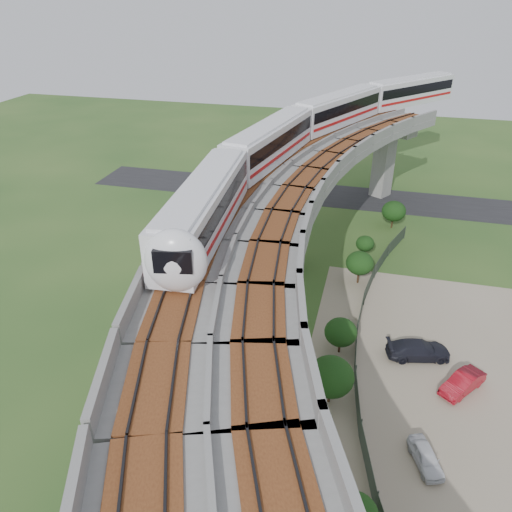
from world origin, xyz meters
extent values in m
plane|color=#284F1F|center=(0.00, 0.00, 0.00)|extent=(160.00, 160.00, 0.00)
cube|color=gray|center=(14.00, -2.00, 0.02)|extent=(18.00, 26.00, 0.04)
cube|color=#232326|center=(0.00, 30.00, 0.01)|extent=(60.00, 8.00, 0.03)
cube|color=#99968E|center=(9.12, 31.80, 4.20)|extent=(2.86, 2.93, 8.40)
cube|color=#99968E|center=(9.12, 31.80, 9.00)|extent=(7.21, 5.74, 1.20)
cube|color=#99968E|center=(0.91, 10.42, 4.20)|extent=(2.35, 2.51, 8.40)
cube|color=#99968E|center=(0.91, 10.42, 9.00)|extent=(7.31, 3.58, 1.20)
cube|color=#99968E|center=(0.91, -10.42, 4.20)|extent=(2.35, 2.51, 8.40)
cube|color=#99968E|center=(0.91, -10.42, 9.00)|extent=(7.31, 3.58, 1.20)
cube|color=gray|center=(6.19, 26.54, 10.00)|extent=(16.42, 20.91, 0.80)
cube|color=gray|center=(2.33, 28.44, 10.90)|extent=(8.66, 17.08, 1.00)
cube|color=gray|center=(10.04, 24.64, 10.90)|extent=(8.66, 17.08, 1.00)
cube|color=brown|center=(4.21, 27.51, 10.46)|extent=(10.68, 18.08, 0.12)
cube|color=black|center=(4.21, 27.51, 10.58)|extent=(9.69, 17.59, 0.12)
cube|color=brown|center=(8.16, 25.56, 10.46)|extent=(10.68, 18.08, 0.12)
cube|color=black|center=(8.16, 25.56, 10.58)|extent=(9.69, 17.59, 0.12)
cube|color=gray|center=(0.70, 9.13, 10.00)|extent=(11.77, 20.03, 0.80)
cube|color=gray|center=(-3.55, 9.78, 10.90)|extent=(3.22, 18.71, 1.00)
cube|color=gray|center=(4.95, 8.47, 10.90)|extent=(3.22, 18.71, 1.00)
cube|color=brown|center=(-1.48, 9.46, 10.46)|extent=(5.44, 19.05, 0.12)
cube|color=black|center=(-1.48, 9.46, 10.58)|extent=(4.35, 18.88, 0.12)
cube|color=brown|center=(2.87, 8.79, 10.46)|extent=(5.44, 19.05, 0.12)
cube|color=black|center=(2.87, 8.79, 10.58)|extent=(4.35, 18.88, 0.12)
cube|color=gray|center=(0.70, -9.13, 10.00)|extent=(11.77, 20.03, 0.80)
cube|color=gray|center=(-3.55, -9.78, 10.90)|extent=(3.22, 18.71, 1.00)
cube|color=gray|center=(4.95, -8.47, 10.90)|extent=(3.22, 18.71, 1.00)
cube|color=brown|center=(-1.48, -9.46, 10.46)|extent=(5.44, 19.05, 0.12)
cube|color=black|center=(-1.48, -9.46, 10.58)|extent=(4.35, 18.88, 0.12)
cube|color=brown|center=(2.87, -8.79, 10.46)|extent=(5.44, 19.05, 0.12)
cube|color=black|center=(2.87, -8.79, 10.58)|extent=(4.35, 18.88, 0.12)
cube|color=white|center=(-2.02, -4.77, 12.24)|extent=(3.84, 15.16, 3.20)
cube|color=white|center=(-2.02, -4.77, 13.94)|extent=(3.25, 14.37, 0.22)
cube|color=black|center=(-2.02, -4.77, 12.69)|extent=(3.86, 14.57, 1.15)
cube|color=red|center=(-2.02, -4.77, 11.49)|extent=(3.86, 14.57, 0.30)
cube|color=black|center=(-2.02, -4.77, 10.78)|extent=(2.87, 12.86, 0.28)
cube|color=white|center=(-1.26, 10.78, 12.24)|extent=(5.26, 15.24, 3.20)
cube|color=white|center=(-1.26, 10.78, 13.94)|extent=(4.60, 14.41, 0.22)
cube|color=black|center=(-1.26, 10.78, 12.69)|extent=(5.21, 14.66, 1.15)
cube|color=red|center=(-1.26, 10.78, 11.49)|extent=(5.21, 14.66, 0.30)
cube|color=black|center=(-1.26, 10.78, 10.78)|extent=(4.08, 12.89, 0.28)
cube|color=white|center=(3.33, 25.64, 12.24)|extent=(8.64, 14.78, 3.20)
cube|color=white|center=(3.33, 25.64, 13.94)|extent=(7.84, 13.87, 0.22)
cube|color=black|center=(3.33, 25.64, 12.69)|extent=(8.45, 14.26, 1.15)
cube|color=red|center=(3.33, 25.64, 11.49)|extent=(8.45, 14.26, 0.30)
cube|color=black|center=(3.33, 25.64, 10.78)|extent=(6.99, 12.40, 0.28)
cube|color=white|center=(11.47, 38.90, 12.24)|extent=(11.49, 13.39, 3.20)
cube|color=white|center=(11.47, 38.90, 13.94)|extent=(10.60, 12.47, 0.22)
cube|color=black|center=(11.47, 38.90, 12.69)|extent=(11.16, 12.96, 1.15)
cube|color=red|center=(11.47, 38.90, 11.49)|extent=(11.16, 12.96, 0.30)
cube|color=black|center=(11.47, 38.90, 10.78)|extent=(9.46, 11.14, 0.28)
ellipsoid|color=white|center=(-1.04, -11.95, 12.39)|extent=(3.62, 2.43, 3.64)
cylinder|color=#2D382D|center=(12.25, 19.29, 0.75)|extent=(0.08, 0.08, 1.50)
cube|color=#2D382D|center=(11.38, 16.98, 0.75)|extent=(1.69, 4.77, 1.40)
cylinder|color=#2D382D|center=(10.62, 14.63, 0.75)|extent=(0.08, 0.08, 1.50)
cube|color=#2D382D|center=(9.98, 12.24, 0.75)|extent=(1.23, 4.91, 1.40)
cylinder|color=#2D382D|center=(9.45, 9.83, 0.75)|extent=(0.08, 0.08, 1.50)
cube|color=#2D382D|center=(9.03, 7.39, 0.75)|extent=(0.75, 4.99, 1.40)
cylinder|color=#2D382D|center=(8.74, 4.94, 0.75)|extent=(0.08, 0.08, 1.50)
cube|color=#2D382D|center=(8.56, 2.47, 0.75)|extent=(0.27, 5.04, 1.40)
cylinder|color=#2D382D|center=(8.50, 0.00, 0.75)|extent=(0.08, 0.08, 1.50)
cube|color=#2D382D|center=(8.56, -2.47, 0.75)|extent=(0.27, 5.04, 1.40)
cylinder|color=#2D382D|center=(8.74, -4.94, 0.75)|extent=(0.08, 0.08, 1.50)
cube|color=#2D382D|center=(9.03, -7.39, 0.75)|extent=(0.75, 4.99, 1.40)
cylinder|color=#2D382D|center=(9.45, -9.83, 0.75)|extent=(0.08, 0.08, 1.50)
cube|color=#2D382D|center=(9.98, -12.24, 0.75)|extent=(1.23, 4.91, 1.40)
cylinder|color=#2D382D|center=(10.62, -14.63, 0.75)|extent=(0.08, 0.08, 1.50)
cylinder|color=#382314|center=(10.85, 21.85, 0.64)|extent=(0.18, 0.18, 1.27)
ellipsoid|color=black|center=(10.85, 21.85, 2.09)|extent=(2.71, 2.71, 2.31)
cylinder|color=#382314|center=(8.16, 13.84, 0.51)|extent=(0.18, 0.18, 1.03)
ellipsoid|color=black|center=(8.16, 13.84, 1.59)|extent=(1.88, 1.88, 1.60)
cylinder|color=#382314|center=(7.94, 8.57, 0.70)|extent=(0.18, 0.18, 1.40)
ellipsoid|color=black|center=(7.94, 8.57, 2.17)|extent=(2.56, 2.56, 2.17)
cylinder|color=#382314|center=(7.30, -1.99, 0.59)|extent=(0.18, 0.18, 1.18)
ellipsoid|color=black|center=(7.30, -1.99, 1.92)|extent=(2.48, 2.48, 2.11)
cylinder|color=#382314|center=(7.18, -7.37, 0.66)|extent=(0.18, 0.18, 1.33)
ellipsoid|color=black|center=(7.18, -7.37, 2.26)|extent=(3.09, 3.09, 2.62)
imported|color=silver|center=(13.30, -10.95, 0.58)|extent=(2.36, 3.43, 1.08)
imported|color=maroon|center=(16.01, -3.97, 0.68)|extent=(3.46, 3.88, 1.28)
imported|color=black|center=(13.13, -1.11, 0.73)|extent=(5.08, 3.04, 1.38)
camera|label=1|loc=(8.56, -32.72, 25.10)|focal=35.00mm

